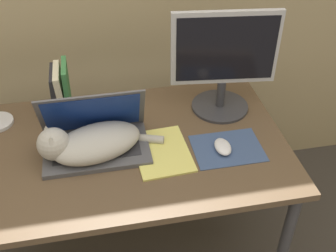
{
  "coord_description": "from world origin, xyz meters",
  "views": [
    {
      "loc": [
        -0.07,
        -0.84,
        1.77
      ],
      "look_at": [
        0.16,
        0.34,
        0.82
      ],
      "focal_mm": 45.0,
      "sensor_mm": 36.0,
      "label": 1
    }
  ],
  "objects_px": {
    "laptop": "(95,138)",
    "notepad": "(162,152)",
    "cat": "(89,143)",
    "book_row": "(61,90)",
    "computer_mouse": "(223,147)",
    "external_monitor": "(224,61)"
  },
  "relations": [
    {
      "from": "laptop",
      "to": "notepad",
      "type": "bearing_deg",
      "value": -18.07
    },
    {
      "from": "cat",
      "to": "notepad",
      "type": "relative_size",
      "value": 1.67
    },
    {
      "from": "laptop",
      "to": "cat",
      "type": "relative_size",
      "value": 0.84
    },
    {
      "from": "book_row",
      "to": "notepad",
      "type": "height_order",
      "value": "book_row"
    },
    {
      "from": "cat",
      "to": "book_row",
      "type": "xyz_separation_m",
      "value": [
        -0.1,
        0.31,
        0.04
      ]
    },
    {
      "from": "laptop",
      "to": "notepad",
      "type": "relative_size",
      "value": 1.4
    },
    {
      "from": "book_row",
      "to": "laptop",
      "type": "bearing_deg",
      "value": -65.72
    },
    {
      "from": "laptop",
      "to": "notepad",
      "type": "distance_m",
      "value": 0.25
    },
    {
      "from": "notepad",
      "to": "computer_mouse",
      "type": "bearing_deg",
      "value": -7.79
    },
    {
      "from": "cat",
      "to": "laptop",
      "type": "bearing_deg",
      "value": 59.91
    },
    {
      "from": "cat",
      "to": "notepad",
      "type": "distance_m",
      "value": 0.27
    },
    {
      "from": "external_monitor",
      "to": "notepad",
      "type": "bearing_deg",
      "value": -141.21
    },
    {
      "from": "cat",
      "to": "book_row",
      "type": "bearing_deg",
      "value": 107.45
    },
    {
      "from": "cat",
      "to": "book_row",
      "type": "distance_m",
      "value": 0.32
    },
    {
      "from": "computer_mouse",
      "to": "book_row",
      "type": "bearing_deg",
      "value": 147.34
    },
    {
      "from": "external_monitor",
      "to": "computer_mouse",
      "type": "distance_m",
      "value": 0.34
    },
    {
      "from": "external_monitor",
      "to": "computer_mouse",
      "type": "bearing_deg",
      "value": -104.42
    },
    {
      "from": "external_monitor",
      "to": "book_row",
      "type": "height_order",
      "value": "external_monitor"
    },
    {
      "from": "book_row",
      "to": "cat",
      "type": "bearing_deg",
      "value": -72.55
    },
    {
      "from": "book_row",
      "to": "notepad",
      "type": "relative_size",
      "value": 0.78
    },
    {
      "from": "laptop",
      "to": "book_row",
      "type": "relative_size",
      "value": 1.79
    },
    {
      "from": "external_monitor",
      "to": "book_row",
      "type": "bearing_deg",
      "value": 170.74
    }
  ]
}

